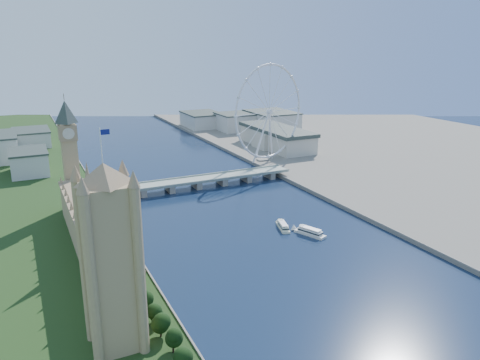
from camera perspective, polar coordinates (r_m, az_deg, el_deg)
ground at (r=275.21m, az=18.53°, el=-17.90°), size 2000.00×2000.00×0.00m
bank_right at (r=675.87m, az=25.39°, el=1.87°), size 500.00×1400.00×6.00m
tree_row at (r=269.97m, az=-10.47°, el=-15.68°), size 8.60×200.60×20.83m
victoria_tower at (r=235.19m, az=-15.53°, el=-8.54°), size 28.16×28.16×112.00m
parliament_range at (r=355.00m, az=-17.48°, el=-6.36°), size 24.00×200.00×70.00m
big_ben at (r=444.75m, az=-20.18°, el=4.42°), size 20.02×20.02×110.00m
westminster_bridge at (r=507.77m, az=-5.34°, el=-0.21°), size 220.00×22.00×9.50m
london_eye at (r=593.29m, az=3.59°, el=8.26°), size 113.60×39.12×124.30m
county_hall at (r=696.36m, az=4.44°, el=3.82°), size 54.00×144.00×35.00m
city_skyline at (r=758.22m, az=-9.55°, el=5.98°), size 505.00×280.00×32.00m
tour_boat_near at (r=389.46m, az=8.52°, el=-6.64°), size 18.43×30.60×6.62m
tour_boat_far at (r=399.11m, az=5.25°, el=-5.94°), size 13.93×27.56×5.87m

